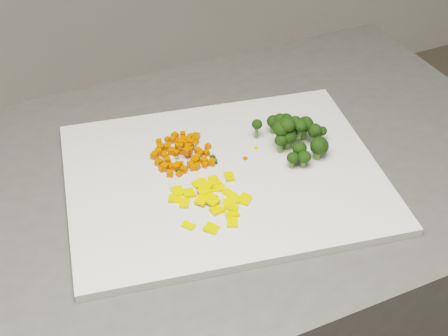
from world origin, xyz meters
name	(u,v)px	position (x,y,z in m)	size (l,w,h in m)	color
counter_block	(243,332)	(-0.02, 0.60, 0.45)	(0.91, 0.63, 0.90)	#494946
cutting_board	(224,176)	(-0.08, 0.58, 0.91)	(0.47, 0.37, 0.01)	silver
carrot_pile	(182,148)	(-0.12, 0.64, 0.93)	(0.10, 0.10, 0.03)	#D24302
pepper_pile	(208,195)	(-0.12, 0.53, 0.92)	(0.12, 0.12, 0.02)	yellow
broccoli_pile	(286,133)	(0.04, 0.59, 0.94)	(0.13, 0.13, 0.06)	black
carrot_cube_0	(170,174)	(-0.15, 0.60, 0.92)	(0.01, 0.01, 0.01)	#D24302
carrot_cube_1	(175,150)	(-0.12, 0.66, 0.92)	(0.01, 0.01, 0.01)	#D24302
carrot_cube_2	(207,153)	(-0.08, 0.63, 0.92)	(0.01, 0.01, 0.01)	#D24302
carrot_cube_3	(204,161)	(-0.09, 0.61, 0.92)	(0.01, 0.01, 0.01)	#D24302
carrot_cube_4	(197,167)	(-0.11, 0.60, 0.92)	(0.01, 0.01, 0.01)	#D24302
carrot_cube_5	(153,157)	(-0.16, 0.65, 0.92)	(0.01, 0.01, 0.01)	#D24302
carrot_cube_6	(163,154)	(-0.14, 0.65, 0.92)	(0.01, 0.01, 0.01)	#D24302
carrot_cube_7	(183,134)	(-0.10, 0.69, 0.92)	(0.01, 0.01, 0.01)	#D24302
carrot_cube_8	(159,141)	(-0.14, 0.69, 0.92)	(0.01, 0.01, 0.01)	#D24302
carrot_cube_9	(204,161)	(-0.09, 0.61, 0.92)	(0.01, 0.01, 0.01)	#D24302
carrot_cube_10	(159,162)	(-0.16, 0.63, 0.92)	(0.01, 0.01, 0.01)	#D24302
carrot_cube_11	(159,148)	(-0.15, 0.67, 0.92)	(0.01, 0.01, 0.01)	#D24302
carrot_cube_12	(158,163)	(-0.16, 0.64, 0.92)	(0.01, 0.01, 0.01)	#D24302
carrot_cube_13	(191,137)	(-0.09, 0.68, 0.92)	(0.01, 0.01, 0.01)	#D24302
carrot_cube_14	(192,144)	(-0.10, 0.65, 0.92)	(0.01, 0.01, 0.01)	#D24302
carrot_cube_15	(165,156)	(-0.14, 0.65, 0.92)	(0.01, 0.01, 0.01)	#D24302
carrot_cube_16	(168,147)	(-0.13, 0.66, 0.92)	(0.01, 0.01, 0.01)	#D24302
carrot_cube_17	(186,152)	(-0.11, 0.63, 0.92)	(0.01, 0.01, 0.01)	#D24302
carrot_cube_18	(155,156)	(-0.16, 0.65, 0.92)	(0.01, 0.01, 0.01)	#D24302
carrot_cube_19	(189,138)	(-0.09, 0.67, 0.92)	(0.01, 0.01, 0.01)	#D24302
carrot_cube_20	(159,150)	(-0.15, 0.67, 0.92)	(0.01, 0.01, 0.01)	#D24302
carrot_cube_21	(167,160)	(-0.14, 0.63, 0.92)	(0.01, 0.01, 0.01)	#D24302
carrot_cube_22	(196,159)	(-0.10, 0.62, 0.92)	(0.01, 0.01, 0.01)	#D24302
carrot_cube_23	(200,154)	(-0.09, 0.63, 0.92)	(0.01, 0.01, 0.01)	#D24302
carrot_cube_24	(171,168)	(-0.14, 0.62, 0.92)	(0.01, 0.01, 0.01)	#D24302
carrot_cube_25	(172,151)	(-0.13, 0.65, 0.92)	(0.01, 0.01, 0.01)	#D24302
carrot_cube_26	(170,152)	(-0.13, 0.65, 0.92)	(0.01, 0.01, 0.01)	#D24302
carrot_cube_27	(177,153)	(-0.13, 0.63, 0.93)	(0.01, 0.01, 0.01)	#D24302
carrot_cube_28	(208,146)	(-0.07, 0.64, 0.92)	(0.01, 0.01, 0.01)	#D24302
carrot_cube_29	(180,146)	(-0.12, 0.65, 0.93)	(0.01, 0.01, 0.01)	#D24302
carrot_cube_30	(189,154)	(-0.11, 0.64, 0.92)	(0.01, 0.01, 0.01)	#D24302
carrot_cube_31	(199,151)	(-0.09, 0.64, 0.92)	(0.01, 0.01, 0.01)	#D24302
carrot_cube_32	(197,166)	(-0.11, 0.60, 0.92)	(0.01, 0.01, 0.01)	#D24302
carrot_cube_33	(196,137)	(-0.08, 0.67, 0.92)	(0.01, 0.01, 0.01)	#D24302
carrot_cube_34	(161,147)	(-0.14, 0.67, 0.92)	(0.01, 0.01, 0.01)	#D24302
carrot_cube_35	(189,146)	(-0.10, 0.64, 0.93)	(0.01, 0.01, 0.01)	#D24302
carrot_cube_36	(158,151)	(-0.15, 0.66, 0.92)	(0.01, 0.01, 0.01)	#D24302
carrot_cube_37	(193,168)	(-0.12, 0.60, 0.92)	(0.01, 0.01, 0.01)	#D24302
carrot_cube_38	(173,140)	(-0.12, 0.68, 0.92)	(0.01, 0.01, 0.01)	#D24302
carrot_cube_39	(205,165)	(-0.10, 0.60, 0.92)	(0.01, 0.01, 0.01)	#D24302
carrot_cube_40	(181,147)	(-0.11, 0.66, 0.92)	(0.01, 0.01, 0.01)	#D24302
carrot_cube_41	(181,164)	(-0.13, 0.62, 0.92)	(0.01, 0.01, 0.01)	#D24302
carrot_cube_42	(207,148)	(-0.08, 0.64, 0.92)	(0.01, 0.01, 0.01)	#D24302
carrot_cube_43	(195,139)	(-0.08, 0.67, 0.92)	(0.01, 0.01, 0.01)	#D24302
carrot_cube_44	(198,157)	(-0.10, 0.62, 0.92)	(0.01, 0.01, 0.01)	#D24302
carrot_cube_45	(158,152)	(-0.15, 0.66, 0.92)	(0.01, 0.01, 0.01)	#D24302
carrot_cube_46	(212,162)	(-0.08, 0.60, 0.92)	(0.01, 0.01, 0.01)	#D24302
carrot_cube_47	(205,162)	(-0.09, 0.61, 0.92)	(0.01, 0.01, 0.01)	#D24302
carrot_cube_48	(175,136)	(-0.11, 0.69, 0.92)	(0.01, 0.01, 0.01)	#D24302
carrot_cube_49	(184,170)	(-0.13, 0.60, 0.92)	(0.01, 0.01, 0.01)	#D24302
carrot_cube_50	(161,168)	(-0.16, 0.62, 0.92)	(0.01, 0.01, 0.01)	#D24302
carrot_cube_51	(181,143)	(-0.11, 0.66, 0.93)	(0.01, 0.01, 0.01)	#D24302
carrot_cube_52	(183,139)	(-0.10, 0.67, 0.92)	(0.01, 0.01, 0.01)	#D24302
carrot_cube_53	(179,146)	(-0.12, 0.65, 0.92)	(0.01, 0.01, 0.01)	#D24302
carrot_cube_54	(177,165)	(-0.13, 0.62, 0.92)	(0.01, 0.01, 0.01)	#D24302
carrot_cube_55	(191,164)	(-0.12, 0.61, 0.92)	(0.01, 0.01, 0.01)	#D24302
carrot_cube_56	(172,166)	(-0.14, 0.62, 0.92)	(0.01, 0.01, 0.01)	#D24302
carrot_cube_57	(190,150)	(-0.11, 0.63, 0.93)	(0.01, 0.01, 0.01)	#D24302
carrot_cube_58	(178,142)	(-0.11, 0.66, 0.92)	(0.01, 0.01, 0.01)	#D24302
carrot_cube_59	(198,151)	(-0.09, 0.64, 0.92)	(0.01, 0.01, 0.01)	#D24302
carrot_cube_60	(186,153)	(-0.11, 0.64, 0.92)	(0.01, 0.01, 0.01)	#D24302
carrot_cube_61	(195,144)	(-0.09, 0.66, 0.92)	(0.01, 0.01, 0.01)	#D24302
carrot_cube_62	(175,153)	(-0.13, 0.65, 0.92)	(0.01, 0.01, 0.01)	#D24302
carrot_cube_63	(196,142)	(-0.09, 0.66, 0.92)	(0.01, 0.01, 0.01)	#D24302
carrot_cube_64	(195,136)	(-0.08, 0.67, 0.92)	(0.01, 0.01, 0.01)	#D24302
carrot_cube_65	(187,146)	(-0.11, 0.64, 0.93)	(0.01, 0.01, 0.01)	#D24302
carrot_cube_66	(185,143)	(-0.10, 0.66, 0.92)	(0.01, 0.01, 0.01)	#D24302
carrot_cube_67	(188,140)	(-0.10, 0.67, 0.92)	(0.01, 0.01, 0.01)	#D24302
carrot_cube_68	(187,151)	(-0.11, 0.63, 0.93)	(0.01, 0.01, 0.01)	#D24302
carrot_cube_69	(177,167)	(-0.14, 0.61, 0.92)	(0.01, 0.01, 0.01)	#D24302
carrot_cube_70	(159,142)	(-0.14, 0.68, 0.92)	(0.01, 0.01, 0.01)	#D24302
carrot_cube_71	(183,152)	(-0.11, 0.64, 0.92)	(0.01, 0.01, 0.01)	#D24302
carrot_cube_72	(190,142)	(-0.10, 0.65, 0.93)	(0.01, 0.01, 0.01)	#D24302
carrot_cube_73	(165,167)	(-0.15, 0.62, 0.92)	(0.01, 0.01, 0.01)	#D24302
carrot_cube_74	(168,140)	(-0.12, 0.68, 0.92)	(0.01, 0.01, 0.01)	#D24302
carrot_cube_75	(195,161)	(-0.11, 0.61, 0.92)	(0.01, 0.01, 0.01)	#D24302
carrot_cube_76	(162,169)	(-0.16, 0.62, 0.92)	(0.01, 0.01, 0.01)	#D24302
pepper_chunk_0	(201,200)	(-0.13, 0.53, 0.92)	(0.02, 0.02, 0.00)	yellow
pepper_chunk_1	(206,198)	(-0.12, 0.53, 0.92)	(0.02, 0.02, 0.00)	yellow
pepper_chunk_2	(235,199)	(-0.09, 0.51, 0.91)	(0.02, 0.02, 0.00)	yellow
pepper_chunk_3	(217,210)	(-0.12, 0.50, 0.91)	(0.01, 0.02, 0.00)	yellow
pepper_chunk_4	(231,208)	(-0.10, 0.50, 0.91)	(0.02, 0.01, 0.00)	yellow
pepper_chunk_5	(204,188)	(-0.12, 0.55, 0.91)	(0.01, 0.02, 0.00)	yellow
pepper_chunk_6	(232,215)	(-0.10, 0.49, 0.91)	(0.02, 0.01, 0.00)	yellow
pepper_chunk_7	(212,186)	(-0.10, 0.55, 0.91)	(0.01, 0.01, 0.00)	yellow
pepper_chunk_8	(233,201)	(-0.09, 0.51, 0.91)	(0.02, 0.01, 0.00)	yellow
pepper_chunk_9	(189,193)	(-0.14, 0.55, 0.91)	(0.02, 0.02, 0.00)	yellow
pepper_chunk_10	(219,188)	(-0.10, 0.55, 0.91)	(0.02, 0.01, 0.00)	yellow
pepper_chunk_11	(214,202)	(-0.12, 0.52, 0.92)	(0.01, 0.02, 0.00)	yellow
pepper_chunk_12	(185,203)	(-0.16, 0.54, 0.91)	(0.02, 0.01, 0.00)	yellow
pepper_chunk_13	(175,199)	(-0.16, 0.55, 0.91)	(0.02, 0.02, 0.00)	yellow
pepper_chunk_14	(215,181)	(-0.10, 0.56, 0.91)	(0.02, 0.01, 0.00)	yellow
pepper_chunk_15	(197,184)	(-0.12, 0.57, 0.91)	(0.01, 0.01, 0.00)	yellow
pepper_chunk_16	(188,226)	(-0.17, 0.49, 0.91)	(0.02, 0.01, 0.00)	yellow
pepper_chunk_17	(229,176)	(-0.07, 0.56, 0.91)	(0.02, 0.01, 0.00)	yellow
pepper_chunk_18	(244,198)	(-0.07, 0.51, 0.91)	(0.02, 0.01, 0.00)	yellow
pepper_chunk_19	(212,180)	(-0.10, 0.57, 0.91)	(0.02, 0.01, 0.00)	yellow
pepper_chunk_20	(212,228)	(-0.14, 0.47, 0.91)	(0.02, 0.02, 0.00)	yellow
pepper_chunk_21	(229,193)	(-0.09, 0.53, 0.91)	(0.02, 0.01, 0.00)	yellow
pepper_chunk_22	(202,182)	(-0.12, 0.57, 0.91)	(0.01, 0.02, 0.00)	yellow
pepper_chunk_23	(205,186)	(-0.12, 0.55, 0.92)	(0.02, 0.02, 0.00)	yellow
pepper_chunk_24	(246,201)	(-0.07, 0.50, 0.91)	(0.02, 0.01, 0.00)	yellow
pepper_chunk_25	(209,198)	(-0.12, 0.53, 0.92)	(0.02, 0.01, 0.00)	yellow
pepper_chunk_26	(229,202)	(-0.10, 0.51, 0.91)	(0.02, 0.01, 0.00)	yellow
pepper_chunk_27	(202,186)	(-0.12, 0.56, 0.91)	(0.01, 0.01, 0.00)	yellow
pepper_chunk_28	(209,198)	(-0.12, 0.53, 0.91)	(0.02, 0.02, 0.00)	yellow
pepper_chunk_29	(204,191)	(-0.12, 0.54, 0.92)	(0.02, 0.02, 0.00)	yellow
pepper_chunk_30	(232,222)	(-0.11, 0.47, 0.91)	(0.02, 0.01, 0.00)	yellow
pepper_chunk_31	(178,191)	(-0.15, 0.56, 0.92)	(0.02, 0.02, 0.01)	yellow
broccoli_floret_0	(279,124)	(0.05, 0.63, 0.93)	(0.03, 0.03, 0.04)	black
broccoli_floret_1	(286,124)	(0.06, 0.63, 0.93)	(0.03, 0.03, 0.03)	black
broccoli_floret_2	(299,152)	(0.04, 0.56, 0.93)	(0.03, 0.03, 0.03)	black
broccoli_floret_3	(283,132)	(0.03, 0.59, 0.94)	(0.02, 0.02, 0.03)	black
broccoli_floret_4	(281,144)	(0.03, 0.59, 0.93)	(0.03, 0.03, 0.03)	black
broccoli_floret_5	(319,148)	(0.08, 0.55, 0.93)	(0.04, 0.04, 0.03)	black
broccoli_floret_6	(295,127)	(0.06, 0.60, 0.95)	(0.03, 0.03, 0.03)	black
broccoli_floret_7	(286,129)	(0.04, 0.59, 0.95)	(0.04, 0.04, 0.04)	black
broccoli_floret_8	(304,129)	(0.08, 0.60, 0.93)	(0.04, 0.04, 0.04)	black
broccoli_floret_9	(299,129)	(0.06, 0.59, 0.94)	(0.03, 0.03, 0.03)	black
broccoli_floret_10	(256,129)	(0.01, 0.63, 0.93)	(0.02, 0.02, 0.03)	black
broccoli_floret_11	(280,143)	(0.03, 0.59, 0.92)	(0.02, 0.02, 0.02)	black
broccoli_floret_12	(318,152)	(0.07, 0.55, 0.93)	(0.02, 0.02, 0.03)	black
broccoli_floret_13	(304,160)	(0.04, 0.54, 0.93)	(0.03, 0.03, 0.03)	black
broccoli_floret_14	(292,161)	(0.02, 0.54, 0.93)	(0.03, 0.03, 0.03)	black
broccoli_floret_15	(314,134)	(0.09, 0.58, 0.93)	(0.03, 0.03, 0.03)	black
broccoli_floret_16	(280,131)	(0.03, 0.60, 0.94)	(0.04, 0.04, 0.03)	black
broccoli_floret_17	(321,135)	(0.10, 0.58, 0.93)	(0.02, 0.02, 0.03)	black
broccoli_floret_18	(272,125)	(0.04, 0.64, 0.93)	(0.03, 0.03, 0.03)	black
broccoli_floret_19	(317,150)	(0.07, 0.55, 0.93)	(0.04, 0.04, 0.03)	black
broccoli_floret_20	(314,136)	(0.08, 0.58, 0.93)	(0.03, 0.03, 0.03)	black
broccoli_floret_21	(287,139)	(0.04, 0.59, 0.93)	(0.04, 0.04, 0.03)	black
stray_bit_0	(178,170)	(-0.14, 0.61, 0.92)	(0.01, 0.01, 0.01)	black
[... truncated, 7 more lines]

